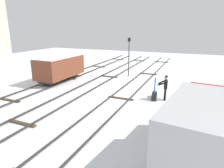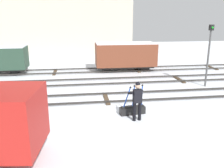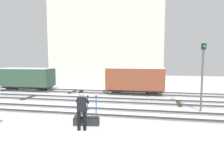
% 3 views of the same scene
% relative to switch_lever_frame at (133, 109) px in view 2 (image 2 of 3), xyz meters
% --- Properties ---
extents(ground_plane, '(60.00, 60.00, 0.00)m').
position_rel_switch_lever_frame_xyz_m(ground_plane, '(-1.02, 2.26, -0.25)').
color(ground_plane, silver).
extents(track_main_line, '(44.00, 1.94, 0.18)m').
position_rel_switch_lever_frame_xyz_m(track_main_line, '(-1.02, 2.26, -0.14)').
color(track_main_line, '#2D2B28').
rests_on(track_main_line, ground_plane).
extents(track_siding_near, '(44.00, 1.94, 0.18)m').
position_rel_switch_lever_frame_xyz_m(track_siding_near, '(-1.02, 5.83, -0.13)').
color(track_siding_near, '#2D2B28').
rests_on(track_siding_near, ground_plane).
extents(track_siding_far, '(44.00, 1.94, 0.18)m').
position_rel_switch_lever_frame_xyz_m(track_siding_far, '(-1.02, 9.48, -0.14)').
color(track_siding_far, '#2D2B28').
rests_on(track_siding_far, ground_plane).
extents(switch_lever_frame, '(1.28, 0.54, 1.45)m').
position_rel_switch_lever_frame_xyz_m(switch_lever_frame, '(0.00, 0.00, 0.00)').
color(switch_lever_frame, black).
rests_on(switch_lever_frame, ground_plane).
extents(rail_worker, '(0.61, 0.72, 1.83)m').
position_rel_switch_lever_frame_xyz_m(rail_worker, '(0.03, -0.73, 0.80)').
color(rail_worker, black).
rests_on(rail_worker, ground_plane).
extents(signal_post, '(0.24, 0.32, 4.06)m').
position_rel_switch_lever_frame_xyz_m(signal_post, '(5.92, 3.99, 2.23)').
color(signal_post, '#4C4C4C').
rests_on(signal_post, ground_plane).
extents(apartment_building, '(16.37, 6.82, 12.01)m').
position_rel_switch_lever_frame_xyz_m(apartment_building, '(-3.88, 22.17, 5.77)').
color(apartment_building, beige).
rests_on(apartment_building, ground_plane).
extents(freight_car_near_switch, '(5.09, 2.31, 2.41)m').
position_rel_switch_lever_frame_xyz_m(freight_car_near_switch, '(1.46, 9.48, 1.14)').
color(freight_car_near_switch, '#2D2B28').
rests_on(freight_car_near_switch, ground_plane).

